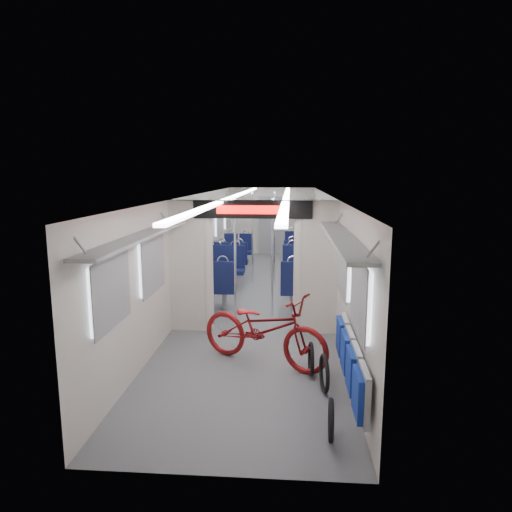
{
  "coord_description": "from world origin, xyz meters",
  "views": [
    {
      "loc": [
        0.62,
        -9.72,
        2.72
      ],
      "look_at": [
        -0.0,
        -1.28,
        1.21
      ],
      "focal_mm": 32.0,
      "sensor_mm": 36.0,
      "label": 1
    }
  ],
  "objects_px": {
    "bike_hoop_a": "(331,422)",
    "seat_bay_near_right": "(303,273)",
    "seat_bay_far_right": "(300,251)",
    "flip_bench": "(350,361)",
    "stanchion_far_right": "(274,237)",
    "bicycle": "(264,329)",
    "stanchion_near_right": "(272,259)",
    "bike_hoop_b": "(324,375)",
    "stanchion_far_left": "(252,238)",
    "seat_bay_far_left": "(235,252)",
    "bike_hoop_c": "(311,361)",
    "seat_bay_near_left": "(219,273)",
    "stanchion_near_left": "(235,261)"
  },
  "relations": [
    {
      "from": "flip_bench",
      "to": "stanchion_near_right",
      "type": "distance_m",
      "value": 3.65
    },
    {
      "from": "seat_bay_far_left",
      "to": "stanchion_far_left",
      "type": "relative_size",
      "value": 0.85
    },
    {
      "from": "bicycle",
      "to": "bike_hoop_b",
      "type": "relative_size",
      "value": 4.02
    },
    {
      "from": "seat_bay_far_right",
      "to": "stanchion_far_left",
      "type": "distance_m",
      "value": 2.2
    },
    {
      "from": "seat_bay_near_right",
      "to": "seat_bay_far_right",
      "type": "relative_size",
      "value": 1.07
    },
    {
      "from": "bike_hoop_b",
      "to": "stanchion_near_right",
      "type": "xyz_separation_m",
      "value": [
        -0.78,
        3.09,
        0.92
      ]
    },
    {
      "from": "stanchion_far_right",
      "to": "seat_bay_far_left",
      "type": "bearing_deg",
      "value": 133.4
    },
    {
      "from": "bike_hoop_c",
      "to": "stanchion_near_left",
      "type": "distance_m",
      "value": 2.83
    },
    {
      "from": "bike_hoop_a",
      "to": "bicycle",
      "type": "bearing_deg",
      "value": 112.91
    },
    {
      "from": "flip_bench",
      "to": "seat_bay_near_left",
      "type": "xyz_separation_m",
      "value": [
        -2.29,
        4.82,
        -0.02
      ]
    },
    {
      "from": "bike_hoop_a",
      "to": "stanchion_near_left",
      "type": "distance_m",
      "value": 4.24
    },
    {
      "from": "bike_hoop_b",
      "to": "bike_hoop_c",
      "type": "bearing_deg",
      "value": 106.55
    },
    {
      "from": "bike_hoop_b",
      "to": "bicycle",
      "type": "bearing_deg",
      "value": 134.18
    },
    {
      "from": "bike_hoop_b",
      "to": "seat_bay_near_left",
      "type": "height_order",
      "value": "seat_bay_near_left"
    },
    {
      "from": "stanchion_far_right",
      "to": "bike_hoop_c",
      "type": "bearing_deg",
      "value": -82.87
    },
    {
      "from": "seat_bay_near_left",
      "to": "flip_bench",
      "type": "bearing_deg",
      "value": -64.61
    },
    {
      "from": "flip_bench",
      "to": "bike_hoop_b",
      "type": "height_order",
      "value": "flip_bench"
    },
    {
      "from": "bicycle",
      "to": "bike_hoop_a",
      "type": "distance_m",
      "value": 2.09
    },
    {
      "from": "bicycle",
      "to": "stanchion_near_right",
      "type": "height_order",
      "value": "stanchion_near_right"
    },
    {
      "from": "flip_bench",
      "to": "seat_bay_far_left",
      "type": "height_order",
      "value": "seat_bay_far_left"
    },
    {
      "from": "seat_bay_near_right",
      "to": "stanchion_far_left",
      "type": "distance_m",
      "value": 2.0
    },
    {
      "from": "stanchion_far_right",
      "to": "bicycle",
      "type": "bearing_deg",
      "value": -89.57
    },
    {
      "from": "bike_hoop_a",
      "to": "bike_hoop_b",
      "type": "height_order",
      "value": "bike_hoop_b"
    },
    {
      "from": "seat_bay_near_left",
      "to": "stanchion_far_left",
      "type": "height_order",
      "value": "stanchion_far_left"
    },
    {
      "from": "seat_bay_near_right",
      "to": "flip_bench",
      "type": "bearing_deg",
      "value": -85.05
    },
    {
      "from": "stanchion_far_right",
      "to": "flip_bench",
      "type": "bearing_deg",
      "value": -80.21
    },
    {
      "from": "seat_bay_far_left",
      "to": "stanchion_far_right",
      "type": "distance_m",
      "value": 1.81
    },
    {
      "from": "bicycle",
      "to": "seat_bay_far_left",
      "type": "relative_size",
      "value": 1.04
    },
    {
      "from": "bicycle",
      "to": "stanchion_near_right",
      "type": "relative_size",
      "value": 0.88
    },
    {
      "from": "bike_hoop_b",
      "to": "bike_hoop_c",
      "type": "height_order",
      "value": "bike_hoop_b"
    },
    {
      "from": "flip_bench",
      "to": "seat_bay_near_left",
      "type": "bearing_deg",
      "value": 115.39
    },
    {
      "from": "seat_bay_near_left",
      "to": "seat_bay_far_right",
      "type": "distance_m",
      "value": 3.68
    },
    {
      "from": "stanchion_far_right",
      "to": "seat_bay_near_left",
      "type": "bearing_deg",
      "value": -124.83
    },
    {
      "from": "seat_bay_near_right",
      "to": "stanchion_far_left",
      "type": "height_order",
      "value": "stanchion_far_left"
    },
    {
      "from": "seat_bay_far_left",
      "to": "flip_bench",
      "type": "bearing_deg",
      "value": -73.51
    },
    {
      "from": "bicycle",
      "to": "bike_hoop_c",
      "type": "distance_m",
      "value": 0.82
    },
    {
      "from": "bike_hoop_c",
      "to": "seat_bay_far_right",
      "type": "height_order",
      "value": "seat_bay_far_right"
    },
    {
      "from": "bike_hoop_b",
      "to": "flip_bench",
      "type": "bearing_deg",
      "value": -52.8
    },
    {
      "from": "bike_hoop_b",
      "to": "stanchion_far_right",
      "type": "bearing_deg",
      "value": 97.89
    },
    {
      "from": "stanchion_near_left",
      "to": "stanchion_far_right",
      "type": "bearing_deg",
      "value": 79.7
    },
    {
      "from": "bike_hoop_a",
      "to": "seat_bay_near_left",
      "type": "height_order",
      "value": "seat_bay_near_left"
    },
    {
      "from": "seat_bay_near_left",
      "to": "seat_bay_far_right",
      "type": "xyz_separation_m",
      "value": [
        1.87,
        3.17,
        -0.01
      ]
    },
    {
      "from": "bike_hoop_a",
      "to": "seat_bay_near_right",
      "type": "relative_size",
      "value": 0.2
    },
    {
      "from": "flip_bench",
      "to": "stanchion_near_right",
      "type": "xyz_separation_m",
      "value": [
        -1.05,
        3.44,
        0.57
      ]
    },
    {
      "from": "bike_hoop_a",
      "to": "flip_bench",
      "type": "bearing_deg",
      "value": 68.7
    },
    {
      "from": "bike_hoop_c",
      "to": "stanchion_far_left",
      "type": "xyz_separation_m",
      "value": [
        -1.25,
        5.45,
        0.94
      ]
    },
    {
      "from": "flip_bench",
      "to": "stanchion_far_right",
      "type": "relative_size",
      "value": 0.92
    },
    {
      "from": "bicycle",
      "to": "stanchion_far_right",
      "type": "height_order",
      "value": "stanchion_far_right"
    },
    {
      "from": "bike_hoop_b",
      "to": "seat_bay_far_left",
      "type": "distance_m",
      "value": 7.65
    },
    {
      "from": "seat_bay_near_right",
      "to": "bike_hoop_b",
      "type": "bearing_deg",
      "value": -88.1
    }
  ]
}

